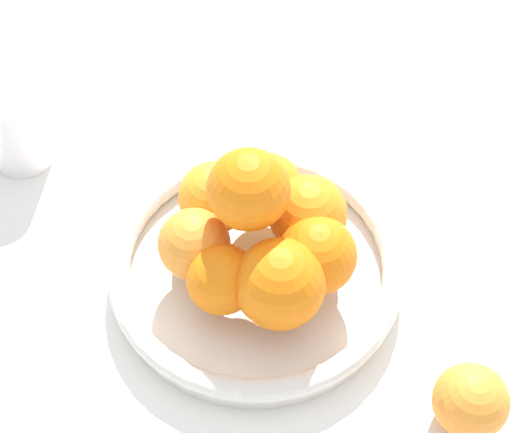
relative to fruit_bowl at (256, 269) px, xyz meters
The scene contains 5 objects.
ground_plane 0.02m from the fruit_bowl, ahead, with size 4.00×4.00×0.00m, color white.
fruit_bowl is the anchor object (origin of this frame).
orange_pile 0.06m from the fruit_bowl, 26.75° to the left, with size 0.19×0.17×0.13m.
stray_orange 0.23m from the fruit_bowl, 11.36° to the left, with size 0.07×0.07×0.07m, color orange.
drinking_glass 0.30m from the fruit_bowl, 163.00° to the right, with size 0.07×0.07×0.09m, color white.
Camera 1 is at (0.34, -0.29, 0.71)m, focal length 60.00 mm.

